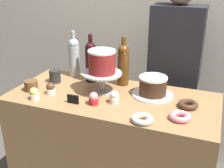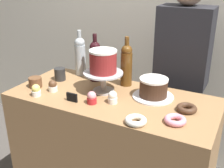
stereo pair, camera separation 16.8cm
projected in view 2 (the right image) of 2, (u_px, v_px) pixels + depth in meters
The scene contains 20 objects.
back_wall at pixel (161, 12), 2.27m from camera, with size 6.00×0.05×2.60m.
display_counter at pixel (112, 157), 1.89m from camera, with size 1.26×0.58×0.91m.
cake_stand_pedestal at pixel (103, 78), 1.74m from camera, with size 0.25×0.25×0.13m.
white_layer_cake at pixel (103, 61), 1.70m from camera, with size 0.17×0.17×0.14m.
silver_serving_platter at pixel (153, 96), 1.70m from camera, with size 0.25×0.25×0.01m.
chocolate_round_cake at pixel (154, 87), 1.68m from camera, with size 0.17×0.17×0.11m.
wine_bottle_amber at pixel (126, 64), 1.83m from camera, with size 0.08×0.08×0.33m.
wine_bottle_dark_red at pixel (95, 60), 1.90m from camera, with size 0.08×0.08×0.33m.
wine_bottle_clear at pixel (80, 55), 2.01m from camera, with size 0.08×0.08×0.33m.
cupcake_strawberry at pixel (92, 98), 1.61m from camera, with size 0.06×0.06×0.07m.
cupcake_vanilla at pixel (113, 97), 1.62m from camera, with size 0.06×0.06×0.07m.
cupcake_lemon at pixel (36, 90), 1.71m from camera, with size 0.06×0.06×0.07m.
cupcake_chocolate at pixel (53, 86), 1.77m from camera, with size 0.06×0.06×0.07m.
donut_sugar at pixel (136, 120), 1.41m from camera, with size 0.11×0.11×0.03m.
donut_chocolate at pixel (187, 108), 1.53m from camera, with size 0.11×0.11×0.03m.
donut_pink at pixel (175, 120), 1.41m from camera, with size 0.11×0.11×0.03m.
cookie_stack at pixel (35, 82), 1.83m from camera, with size 0.08×0.08×0.07m.
price_sign_chalkboard at pixel (72, 97), 1.64m from camera, with size 0.07×0.01×0.05m.
coffee_cup_ceramic at pixel (60, 74), 1.95m from camera, with size 0.08×0.08×0.08m.
barista_figure at pixel (180, 85), 2.06m from camera, with size 0.36×0.22×1.60m.
Camera 2 is at (0.72, -1.38, 1.63)m, focal length 45.20 mm.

